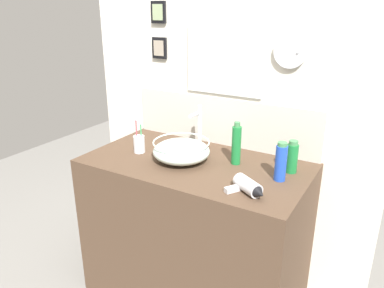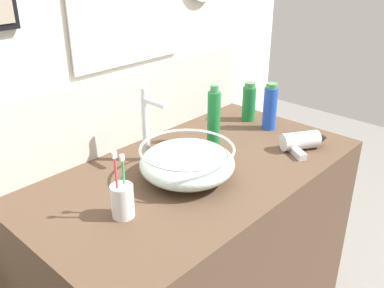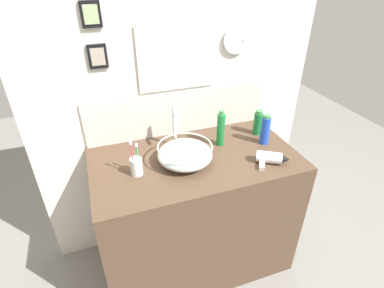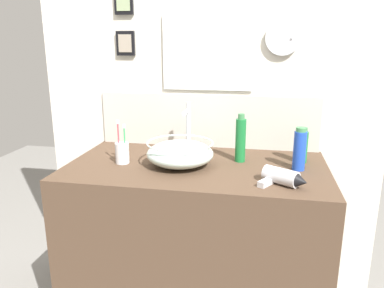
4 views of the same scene
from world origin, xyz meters
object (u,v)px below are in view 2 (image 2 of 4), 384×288
hair_drier (304,141)px  spray_bottle (249,102)px  shampoo_bottle (270,107)px  lotion_bottle (214,117)px  toothbrush_cup (122,200)px  glass_bowl_sink (187,162)px  faucet (147,121)px

hair_drier → spray_bottle: bearing=73.5°
shampoo_bottle → lotion_bottle: 0.28m
toothbrush_cup → shampoo_bottle: (0.82, 0.06, 0.04)m
shampoo_bottle → toothbrush_cup: bearing=-176.1°
glass_bowl_sink → spray_bottle: spray_bottle is taller
glass_bowl_sink → shampoo_bottle: bearing=4.4°
faucet → spray_bottle: (0.56, -0.03, -0.07)m
shampoo_bottle → glass_bowl_sink: bearing=-175.6°
lotion_bottle → toothbrush_cup: bearing=-166.6°
glass_bowl_sink → toothbrush_cup: bearing=-177.1°
hair_drier → faucet: bearing=142.6°
glass_bowl_sink → lotion_bottle: 0.30m
faucet → spray_bottle: faucet is taller
spray_bottle → toothbrush_cup: bearing=-168.2°
lotion_bottle → glass_bowl_sink: bearing=-156.6°
toothbrush_cup → shampoo_bottle: 0.82m
hair_drier → toothbrush_cup: 0.76m
toothbrush_cup → lotion_bottle: 0.57m
faucet → toothbrush_cup: (-0.28, -0.20, -0.10)m
toothbrush_cup → lotion_bottle: bearing=13.4°
toothbrush_cup → spray_bottle: 0.86m
faucet → toothbrush_cup: faucet is taller
toothbrush_cup → lotion_bottle: size_ratio=0.90×
spray_bottle → lotion_bottle: 0.29m
glass_bowl_sink → hair_drier: bearing=-19.7°
glass_bowl_sink → spray_bottle: (0.56, 0.16, 0.02)m
hair_drier → spray_bottle: size_ratio=1.21×
faucet → toothbrush_cup: size_ratio=1.29×
glass_bowl_sink → faucet: bearing=90.0°
toothbrush_cup → spray_bottle: size_ratio=1.23×
faucet → spray_bottle: size_ratio=1.58×
toothbrush_cup → hair_drier: bearing=-11.6°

